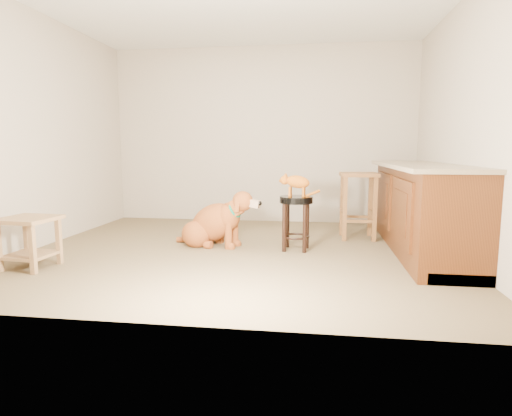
# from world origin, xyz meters

# --- Properties ---
(floor) EXTENTS (4.50, 4.00, 0.01)m
(floor) POSITION_xyz_m (0.00, 0.00, 0.00)
(floor) COLOR brown
(floor) RESTS_ON ground
(room_shell) EXTENTS (4.54, 4.04, 2.62)m
(room_shell) POSITION_xyz_m (0.00, 0.00, 1.68)
(room_shell) COLOR #AEA08C
(room_shell) RESTS_ON ground
(cabinet_run) EXTENTS (0.70, 2.56, 0.94)m
(cabinet_run) POSITION_xyz_m (1.94, 0.30, 0.44)
(cabinet_run) COLOR #49230D
(cabinet_run) RESTS_ON ground
(padded_stool) EXTENTS (0.36, 0.36, 0.59)m
(padded_stool) POSITION_xyz_m (0.61, 0.14, 0.42)
(padded_stool) COLOR black
(padded_stool) RESTS_ON ground
(wood_stool) EXTENTS (0.45, 0.45, 0.81)m
(wood_stool) POSITION_xyz_m (1.33, 0.87, 0.42)
(wood_stool) COLOR brown
(wood_stool) RESTS_ON ground
(side_table) EXTENTS (0.49, 0.49, 0.48)m
(side_table) POSITION_xyz_m (-1.79, -0.92, 0.31)
(side_table) COLOR olive
(side_table) RESTS_ON ground
(golden_retriever) EXTENTS (1.05, 0.59, 0.68)m
(golden_retriever) POSITION_xyz_m (-0.31, 0.21, 0.25)
(golden_retriever) COLOR brown
(golden_retriever) RESTS_ON ground
(tabby_kitten) EXTENTS (0.45, 0.15, 0.28)m
(tabby_kitten) POSITION_xyz_m (0.60, 0.14, 0.74)
(tabby_kitten) COLOR #9D4D0F
(tabby_kitten) RESTS_ON padded_stool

